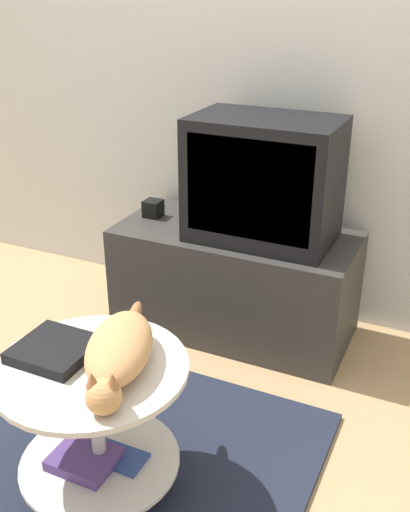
% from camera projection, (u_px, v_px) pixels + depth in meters
% --- Properties ---
extents(ground_plane, '(12.00, 12.00, 0.00)m').
position_uv_depth(ground_plane, '(95.00, 468.00, 2.09)').
color(ground_plane, tan).
extents(wall_back, '(8.00, 0.05, 2.60)m').
position_uv_depth(wall_back, '(252.00, 40.00, 2.70)').
color(wall_back, silver).
rests_on(wall_back, ground_plane).
extents(rug, '(1.44, 1.26, 0.02)m').
position_uv_depth(rug, '(94.00, 466.00, 2.09)').
color(rug, '#1E2333').
rests_on(rug, ground_plane).
extents(tv_stand, '(1.10, 0.51, 0.51)m').
position_uv_depth(tv_stand, '(235.00, 281.00, 2.83)').
color(tv_stand, '#33302D').
rests_on(tv_stand, ground_plane).
extents(tv, '(0.62, 0.39, 0.53)m').
position_uv_depth(tv, '(264.00, 180.00, 2.55)').
color(tv, black).
rests_on(tv, tv_stand).
extents(speaker, '(0.08, 0.08, 0.08)m').
position_uv_depth(speaker, '(153.00, 209.00, 2.88)').
color(speaker, black).
rests_on(speaker, tv_stand).
extents(coffee_table, '(0.59, 0.59, 0.49)m').
position_uv_depth(coffee_table, '(95.00, 418.00, 1.86)').
color(coffee_table, '#B2B2B7').
rests_on(coffee_table, rug).
extents(dvd_box, '(0.23, 0.22, 0.04)m').
position_uv_depth(dvd_box, '(55.00, 350.00, 1.83)').
color(dvd_box, black).
rests_on(dvd_box, coffee_table).
extents(cat, '(0.31, 0.56, 0.12)m').
position_uv_depth(cat, '(118.00, 351.00, 1.75)').
color(cat, tan).
rests_on(cat, coffee_table).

